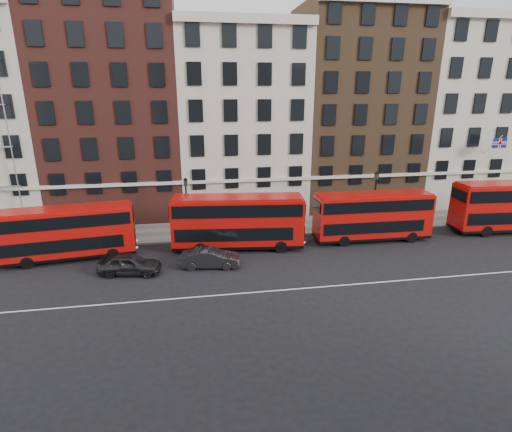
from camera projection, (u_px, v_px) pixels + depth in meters
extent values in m
plane|color=black|center=(275.00, 277.00, 28.35)|extent=(120.00, 120.00, 0.00)
cube|color=slate|center=(252.00, 228.00, 38.19)|extent=(80.00, 5.00, 0.15)
cube|color=gray|center=(256.00, 237.00, 35.84)|extent=(80.00, 0.30, 0.16)
cube|color=white|center=(281.00, 290.00, 26.47)|extent=(70.00, 0.12, 0.01)
cube|color=brown|center=(114.00, 107.00, 39.92)|extent=(12.80, 10.00, 22.00)
cube|color=#B9B2A3|center=(241.00, 121.00, 42.37)|extent=(12.80, 10.00, 19.00)
cube|color=beige|center=(247.00, 18.00, 34.67)|extent=(12.80, 0.50, 0.80)
cube|color=brown|center=(356.00, 110.00, 44.06)|extent=(12.80, 10.00, 21.00)
cube|color=#B7B19E|center=(460.00, 114.00, 46.21)|extent=(12.80, 10.00, 20.00)
cube|color=beige|center=(510.00, 14.00, 38.35)|extent=(12.80, 0.50, 0.80)
cube|color=#B80D09|center=(68.00, 233.00, 30.71)|extent=(10.08, 3.53, 3.71)
cube|color=black|center=(71.00, 254.00, 31.24)|extent=(10.08, 3.57, 0.23)
cube|color=black|center=(65.00, 241.00, 30.83)|extent=(8.97, 3.47, 0.99)
cube|color=black|center=(65.00, 218.00, 30.36)|extent=(9.71, 3.56, 0.94)
cube|color=#B80D09|center=(64.00, 209.00, 30.14)|extent=(9.77, 3.31, 0.17)
cube|color=black|center=(135.00, 235.00, 32.27)|extent=(0.33, 2.06, 1.22)
cube|color=black|center=(134.00, 223.00, 31.97)|extent=(0.29, 1.78, 0.39)
cylinder|color=black|center=(113.00, 254.00, 31.13)|extent=(0.96, 0.38, 0.94)
cylinder|color=black|center=(114.00, 244.00, 33.06)|extent=(0.96, 0.38, 0.94)
cylinder|color=black|center=(27.00, 263.00, 29.52)|extent=(0.96, 0.38, 0.94)
cylinder|color=black|center=(34.00, 252.00, 31.44)|extent=(0.96, 0.38, 0.94)
cube|color=#B80D09|center=(238.00, 222.00, 32.72)|extent=(10.86, 3.65, 4.01)
cube|color=black|center=(238.00, 243.00, 33.29)|extent=(10.86, 3.69, 0.24)
cube|color=black|center=(234.00, 230.00, 32.91)|extent=(9.66, 3.60, 1.06)
cube|color=black|center=(238.00, 207.00, 32.34)|extent=(10.46, 3.69, 1.01)
cube|color=#B80D09|center=(237.00, 197.00, 32.10)|extent=(10.53, 3.42, 0.18)
cube|color=black|center=(302.00, 229.00, 33.25)|extent=(0.32, 2.23, 1.32)
cube|color=black|center=(303.00, 217.00, 32.92)|extent=(0.29, 1.92, 0.43)
cylinder|color=black|center=(281.00, 247.00, 32.39)|extent=(1.04, 0.39, 1.01)
cylinder|color=black|center=(278.00, 237.00, 34.55)|extent=(1.04, 0.39, 1.01)
cylinder|color=black|center=(201.00, 249.00, 32.04)|extent=(1.04, 0.39, 1.01)
cylinder|color=black|center=(202.00, 238.00, 34.20)|extent=(1.04, 0.39, 1.01)
cube|color=#B80D09|center=(373.00, 216.00, 34.59)|extent=(10.09, 2.53, 3.78)
cube|color=black|center=(371.00, 235.00, 35.14)|extent=(10.09, 2.57, 0.23)
cube|color=black|center=(369.00, 223.00, 34.75)|extent=(8.94, 2.60, 1.01)
cube|color=black|center=(374.00, 203.00, 34.24)|extent=(9.71, 2.61, 0.96)
cube|color=#B80D09|center=(375.00, 194.00, 34.00)|extent=(9.80, 2.34, 0.17)
cube|color=black|center=(426.00, 221.00, 35.54)|extent=(0.11, 2.11, 1.25)
cube|color=black|center=(427.00, 210.00, 35.23)|extent=(0.10, 1.82, 0.40)
cylinder|color=black|center=(412.00, 237.00, 34.58)|extent=(0.96, 0.28, 0.96)
cylinder|color=black|center=(399.00, 229.00, 36.60)|extent=(0.96, 0.28, 0.96)
cylinder|color=black|center=(344.00, 241.00, 33.71)|extent=(0.96, 0.28, 0.96)
cylinder|color=black|center=(335.00, 232.00, 35.73)|extent=(0.96, 0.28, 0.96)
cube|color=black|center=(510.00, 226.00, 37.28)|extent=(11.24, 3.41, 0.25)
cube|color=black|center=(509.00, 214.00, 36.87)|extent=(9.98, 3.37, 1.11)
cylinder|color=black|center=(486.00, 231.00, 35.85)|extent=(1.07, 0.36, 1.06)
cylinder|color=black|center=(470.00, 223.00, 38.09)|extent=(1.07, 0.36, 1.06)
imported|color=#242326|center=(130.00, 264.00, 28.62)|extent=(4.66, 2.45, 1.51)
imported|color=#232326|center=(210.00, 258.00, 29.73)|extent=(4.56, 2.12, 1.45)
cylinder|color=black|center=(187.00, 211.00, 35.31)|extent=(0.14, 0.14, 4.60)
cylinder|color=black|center=(188.00, 232.00, 35.92)|extent=(0.32, 0.32, 0.60)
cube|color=#262626|center=(186.00, 183.00, 34.54)|extent=(0.32, 0.32, 0.55)
cone|color=black|center=(185.00, 179.00, 34.43)|extent=(0.44, 0.44, 0.25)
cylinder|color=black|center=(374.00, 203.00, 37.85)|extent=(0.14, 0.14, 4.60)
cylinder|color=black|center=(372.00, 223.00, 38.46)|extent=(0.32, 0.32, 0.60)
cube|color=#262626|center=(377.00, 176.00, 37.08)|extent=(0.32, 0.32, 0.55)
cone|color=black|center=(377.00, 173.00, 36.97)|extent=(0.44, 0.44, 0.25)
cylinder|color=black|center=(468.00, 210.00, 38.97)|extent=(0.12, 0.12, 2.60)
cube|color=black|center=(472.00, 195.00, 38.34)|extent=(0.25, 0.30, 0.75)
sphere|color=red|center=(473.00, 193.00, 38.12)|extent=(0.14, 0.14, 0.14)
sphere|color=#0C9919|center=(472.00, 197.00, 38.25)|extent=(0.14, 0.14, 0.14)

